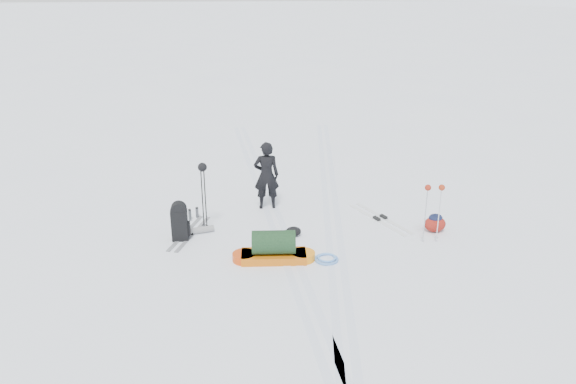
% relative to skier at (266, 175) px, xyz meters
% --- Properties ---
extents(ground, '(200.00, 200.00, 0.00)m').
position_rel_skier_xyz_m(ground, '(0.19, -1.57, -0.80)').
color(ground, white).
rests_on(ground, ground).
extents(snow_hill_backdrop, '(359.50, 192.00, 162.45)m').
position_rel_skier_xyz_m(snow_hill_backdrop, '(62.88, 82.45, -69.82)').
color(snow_hill_backdrop, white).
rests_on(snow_hill_backdrop, ground).
extents(ski_tracks, '(3.38, 17.97, 0.01)m').
position_rel_skier_xyz_m(ski_tracks, '(0.81, -0.70, -0.80)').
color(ski_tracks, silver).
rests_on(ski_tracks, ground).
extents(skier, '(0.59, 0.39, 1.61)m').
position_rel_skier_xyz_m(skier, '(0.00, 0.00, 0.00)').
color(skier, black).
rests_on(skier, ground).
extents(pulk_sled, '(1.62, 0.61, 0.61)m').
position_rel_skier_xyz_m(pulk_sled, '(-0.06, -2.59, -0.57)').
color(pulk_sled, '#C25A0B').
rests_on(pulk_sled, ground).
extents(expedition_rucksack, '(0.86, 0.52, 0.84)m').
position_rel_skier_xyz_m(expedition_rucksack, '(-1.85, -1.46, -0.42)').
color(expedition_rucksack, black).
rests_on(expedition_rucksack, ground).
extents(ski_poles_black, '(0.19, 0.19, 1.54)m').
position_rel_skier_xyz_m(ski_poles_black, '(-1.40, -1.11, 0.45)').
color(ski_poles_black, black).
rests_on(ski_poles_black, ground).
extents(ski_poles_silver, '(0.40, 0.15, 1.26)m').
position_rel_skier_xyz_m(ski_poles_silver, '(3.20, -2.16, 0.25)').
color(ski_poles_silver, '#ABADB2').
rests_on(ski_poles_silver, ground).
extents(touring_skis_grey, '(0.85, 1.74, 0.06)m').
position_rel_skier_xyz_m(touring_skis_grey, '(-1.74, -1.23, -0.79)').
color(touring_skis_grey, '#919298').
rests_on(touring_skis_grey, ground).
extents(touring_skis_white, '(1.06, 1.91, 0.07)m').
position_rel_skier_xyz_m(touring_skis_white, '(2.48, -0.95, -0.79)').
color(touring_skis_white, silver).
rests_on(touring_skis_white, ground).
extents(rope_coil, '(0.53, 0.53, 0.06)m').
position_rel_skier_xyz_m(rope_coil, '(0.96, -2.70, -0.78)').
color(rope_coil, '#5488CE').
rests_on(rope_coil, ground).
extents(small_daypack, '(0.58, 0.54, 0.40)m').
position_rel_skier_xyz_m(small_daypack, '(3.48, -1.68, -0.61)').
color(small_daypack, maroon).
rests_on(small_daypack, ground).
extents(thermos_pair, '(0.23, 0.21, 0.27)m').
position_rel_skier_xyz_m(thermos_pair, '(-1.69, -0.47, -0.68)').
color(thermos_pair, '#4F5256').
rests_on(thermos_pair, ground).
extents(stuff_sack, '(0.35, 0.27, 0.20)m').
position_rel_skier_xyz_m(stuff_sack, '(0.44, -1.58, -0.70)').
color(stuff_sack, black).
rests_on(stuff_sack, ground).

